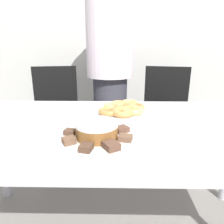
{
  "coord_description": "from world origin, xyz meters",
  "views": [
    {
      "loc": [
        0.01,
        -0.99,
        1.12
      ],
      "look_at": [
        -0.01,
        0.02,
        0.79
      ],
      "focal_mm": 35.0,
      "sensor_mm": 36.0,
      "label": 1
    }
  ],
  "objects_px": {
    "office_chair_left": "(56,121)",
    "person_standing": "(110,71)",
    "plate_cake": "(97,138)",
    "frosted_cake": "(97,130)",
    "office_chair_right": "(164,122)",
    "plate_donuts": "(123,111)"
  },
  "relations": [
    {
      "from": "office_chair_left",
      "to": "person_standing",
      "type": "bearing_deg",
      "value": -2.46
    },
    {
      "from": "plate_cake",
      "to": "frosted_cake",
      "type": "xyz_separation_m",
      "value": [
        0.0,
        0.0,
        0.04
      ]
    },
    {
      "from": "office_chair_right",
      "to": "plate_cake",
      "type": "distance_m",
      "value": 1.18
    },
    {
      "from": "plate_donuts",
      "to": "office_chair_left",
      "type": "bearing_deg",
      "value": 131.87
    },
    {
      "from": "frosted_cake",
      "to": "office_chair_right",
      "type": "bearing_deg",
      "value": 63.23
    },
    {
      "from": "frosted_cake",
      "to": "plate_donuts",
      "type": "bearing_deg",
      "value": 72.35
    },
    {
      "from": "plate_cake",
      "to": "office_chair_right",
      "type": "bearing_deg",
      "value": 63.23
    },
    {
      "from": "plate_cake",
      "to": "plate_donuts",
      "type": "relative_size",
      "value": 0.9
    },
    {
      "from": "office_chair_left",
      "to": "frosted_cake",
      "type": "xyz_separation_m",
      "value": [
        0.46,
        -1.02,
        0.34
      ]
    },
    {
      "from": "person_standing",
      "to": "frosted_cake",
      "type": "bearing_deg",
      "value": -91.36
    },
    {
      "from": "person_standing",
      "to": "office_chair_left",
      "type": "xyz_separation_m",
      "value": [
        -0.49,
        -0.06,
        -0.44
      ]
    },
    {
      "from": "person_standing",
      "to": "frosted_cake",
      "type": "distance_m",
      "value": 1.09
    },
    {
      "from": "person_standing",
      "to": "plate_donuts",
      "type": "xyz_separation_m",
      "value": [
        0.09,
        -0.71,
        -0.14
      ]
    },
    {
      "from": "office_chair_left",
      "to": "plate_donuts",
      "type": "height_order",
      "value": "office_chair_left"
    },
    {
      "from": "office_chair_right",
      "to": "frosted_cake",
      "type": "relative_size",
      "value": 5.17
    },
    {
      "from": "person_standing",
      "to": "office_chair_left",
      "type": "height_order",
      "value": "person_standing"
    },
    {
      "from": "plate_donuts",
      "to": "frosted_cake",
      "type": "relative_size",
      "value": 2.04
    },
    {
      "from": "office_chair_left",
      "to": "frosted_cake",
      "type": "height_order",
      "value": "office_chair_left"
    },
    {
      "from": "plate_cake",
      "to": "frosted_cake",
      "type": "height_order",
      "value": "frosted_cake"
    },
    {
      "from": "plate_donuts",
      "to": "frosted_cake",
      "type": "bearing_deg",
      "value": -107.65
    },
    {
      "from": "person_standing",
      "to": "plate_donuts",
      "type": "relative_size",
      "value": 4.66
    },
    {
      "from": "office_chair_right",
      "to": "frosted_cake",
      "type": "distance_m",
      "value": 1.19
    }
  ]
}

